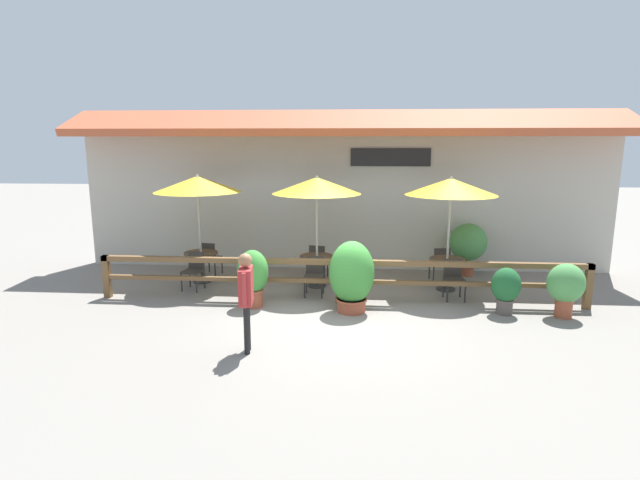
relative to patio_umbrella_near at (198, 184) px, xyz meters
name	(u,v)px	position (x,y,z in m)	size (l,w,h in m)	color
ground_plane	(337,320)	(3.43, -2.42, -2.40)	(60.00, 60.00, 0.00)	gray
building_facade	(344,189)	(3.43, 1.69, -0.24)	(14.28, 1.49, 4.23)	#BCB7A8
patio_railing	(339,271)	(3.43, -1.37, -1.71)	(10.40, 0.14, 0.95)	brown
patio_umbrella_near	(198,184)	(0.00, 0.00, 0.00)	(2.06, 2.06, 2.63)	#B7B2A8
dining_table_near	(201,258)	(0.00, 0.00, -1.81)	(0.81, 0.81, 0.75)	#4C3826
chair_near_streetside	(194,269)	(0.02, -0.61, -1.91)	(0.49, 0.49, 0.87)	#332D28
chair_near_wallside	(210,257)	(0.04, 0.61, -1.91)	(0.50, 0.50, 0.87)	#332D28
patio_umbrella_middle	(317,186)	(2.86, -0.17, 0.00)	(2.06, 2.06, 2.63)	#B7B2A8
dining_table_middle	(317,262)	(2.86, -0.17, -1.81)	(0.81, 0.81, 0.75)	#4C3826
chair_middle_streetside	(314,274)	(2.85, -0.85, -1.91)	(0.42, 0.42, 0.87)	#332D28
chair_middle_wallside	(318,260)	(2.83, 0.51, -1.91)	(0.48, 0.48, 0.87)	#332D28
patio_umbrella_far	(451,187)	(5.88, -0.24, 0.00)	(2.06, 2.06, 2.63)	#B7B2A8
dining_table_far	(447,265)	(5.88, -0.24, -1.81)	(0.81, 0.81, 0.75)	#4C3826
chair_far_streetside	(454,277)	(5.92, -0.91, -1.91)	(0.45, 0.45, 0.87)	#332D28
chair_far_wallside	(440,262)	(5.84, 0.44, -1.91)	(0.47, 0.47, 0.87)	#332D28
potted_plant_entrance_palm	(506,288)	(6.76, -1.83, -1.86)	(0.57, 0.52, 0.95)	#564C47
potted_plant_tall_tropical	(253,276)	(1.65, -1.75, -1.74)	(0.65, 0.59, 1.21)	#9E4C33
potted_plant_corner_fern	(352,276)	(3.70, -1.90, -1.65)	(0.91, 0.82, 1.46)	#9E4C33
potted_plant_small_flowering	(566,286)	(7.86, -1.94, -1.76)	(0.71, 0.64, 1.08)	#9E4C33
potted_plant_broad_leaf	(468,243)	(6.64, 1.13, -1.57)	(0.95, 0.86, 1.35)	#9E4C33
pedestrian	(246,289)	(2.02, -4.03, -1.34)	(0.25, 0.58, 1.66)	black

